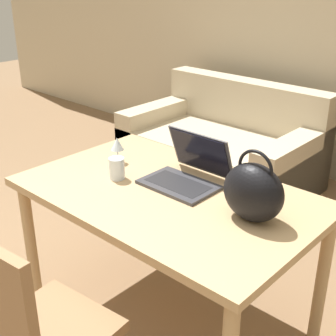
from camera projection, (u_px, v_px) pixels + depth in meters
dining_table at (168, 207)px, 2.25m from camera, size 1.42×0.89×0.75m
chair at (29, 328)px, 1.71m from camera, size 0.48×0.48×0.95m
couch at (222, 149)px, 4.00m from camera, size 1.58×0.94×0.82m
laptop at (189, 169)px, 2.29m from camera, size 0.36×0.33×0.24m
drinking_glass at (117, 168)px, 2.32m from camera, size 0.08×0.08×0.11m
wine_glass at (117, 145)px, 2.49m from camera, size 0.07×0.07×0.14m
handbag at (253, 192)px, 1.92m from camera, size 0.27×0.18×0.31m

